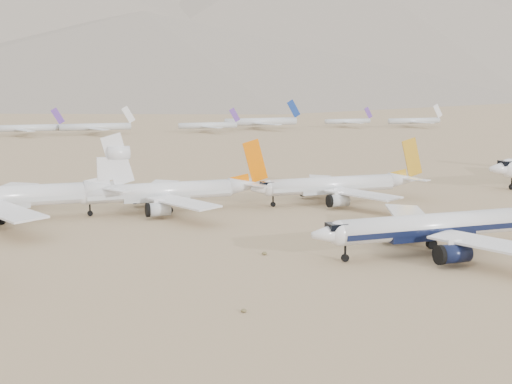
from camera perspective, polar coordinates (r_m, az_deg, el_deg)
ground at (r=132.14m, az=15.42°, el=-5.25°), size 7000.00×7000.00×0.00m
main_airliner at (r=136.15m, az=14.92°, el=-2.64°), size 51.64×50.44×18.22m
row2_gold_tail at (r=184.97m, az=6.63°, el=0.55°), size 45.91×44.90×16.35m
row2_orange_tail at (r=173.22m, az=-7.03°, el=0.02°), size 47.54×46.51×16.96m
row2_white_trijet at (r=169.56m, az=-19.30°, el=-0.34°), size 54.73×53.48×19.39m
distant_storage_row at (r=414.15m, az=-11.94°, el=5.16°), size 460.45×58.14×15.84m
mountain_range at (r=1765.79m, az=-15.00°, el=14.05°), size 7354.00×3024.00×470.00m
foothills at (r=1346.57m, az=7.32°, el=10.63°), size 4637.50×1395.00×155.00m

